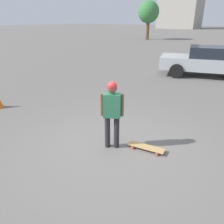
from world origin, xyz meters
The scene contains 5 objects.
ground_plane centered at (0.00, 0.00, 0.00)m, with size 220.00×220.00×0.00m, color slate.
person centered at (0.00, 0.00, 0.98)m, with size 0.38×0.46×1.61m.
skateboard centered at (0.38, -0.71, 0.07)m, with size 0.39×0.90×0.08m.
car_parked_near centered at (8.69, 0.23, 0.80)m, with size 3.32×5.14×1.53m.
tree_distant centered at (27.00, 13.84, 3.71)m, with size 3.02×3.02×5.27m.
Camera 1 is at (-3.59, -2.71, 2.82)m, focal length 35.00 mm.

